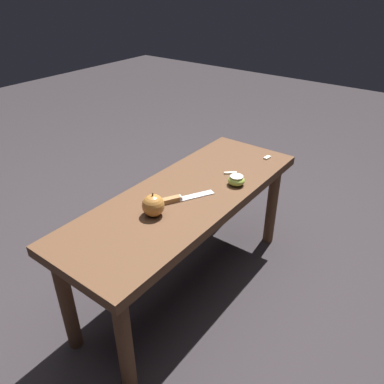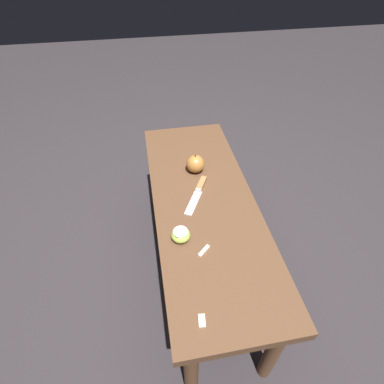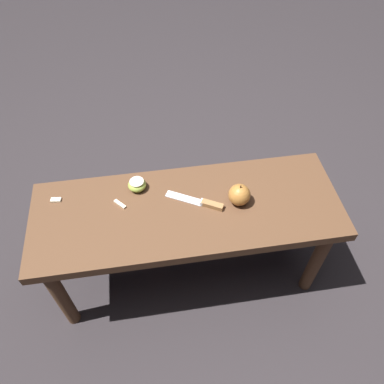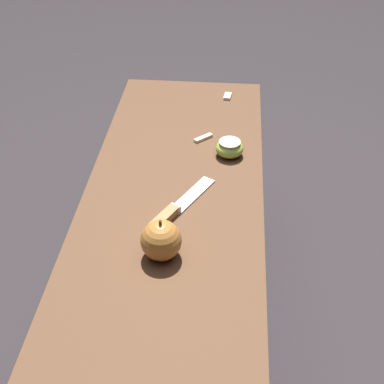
{
  "view_description": "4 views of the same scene",
  "coord_description": "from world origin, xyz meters",
  "px_view_note": "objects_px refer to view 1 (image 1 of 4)",
  "views": [
    {
      "loc": [
        -1.03,
        -0.8,
        1.28
      ],
      "look_at": [
        -0.03,
        -0.05,
        0.53
      ],
      "focal_mm": 35.0,
      "sensor_mm": 36.0,
      "label": 1
    },
    {
      "loc": [
        0.86,
        -0.21,
        1.38
      ],
      "look_at": [
        -0.03,
        -0.05,
        0.53
      ],
      "focal_mm": 28.0,
      "sensor_mm": 36.0,
      "label": 2
    },
    {
      "loc": [
        0.11,
        0.85,
        1.62
      ],
      "look_at": [
        -0.03,
        -0.05,
        0.53
      ],
      "focal_mm": 35.0,
      "sensor_mm": 36.0,
      "label": 3
    },
    {
      "loc": [
        -0.97,
        -0.13,
        1.27
      ],
      "look_at": [
        -0.03,
        -0.05,
        0.53
      ],
      "focal_mm": 50.0,
      "sensor_mm": 36.0,
      "label": 4
    }
  ],
  "objects_px": {
    "wooden_bench": "(187,208)",
    "knife": "(179,199)",
    "apple_cut": "(236,180)",
    "apple_whole": "(154,206)"
  },
  "relations": [
    {
      "from": "wooden_bench",
      "to": "apple_cut",
      "type": "relative_size",
      "value": 16.55
    },
    {
      "from": "knife",
      "to": "wooden_bench",
      "type": "bearing_deg",
      "value": 37.31
    },
    {
      "from": "wooden_bench",
      "to": "apple_whole",
      "type": "distance_m",
      "value": 0.23
    },
    {
      "from": "knife",
      "to": "apple_whole",
      "type": "relative_size",
      "value": 2.28
    },
    {
      "from": "knife",
      "to": "apple_whole",
      "type": "bearing_deg",
      "value": -154.16
    },
    {
      "from": "apple_cut",
      "to": "apple_whole",
      "type": "bearing_deg",
      "value": 161.94
    },
    {
      "from": "apple_whole",
      "to": "apple_cut",
      "type": "height_order",
      "value": "apple_whole"
    },
    {
      "from": "apple_cut",
      "to": "knife",
      "type": "bearing_deg",
      "value": 154.31
    },
    {
      "from": "wooden_bench",
      "to": "knife",
      "type": "relative_size",
      "value": 5.49
    },
    {
      "from": "knife",
      "to": "apple_cut",
      "type": "bearing_deg",
      "value": 2.89
    }
  ]
}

